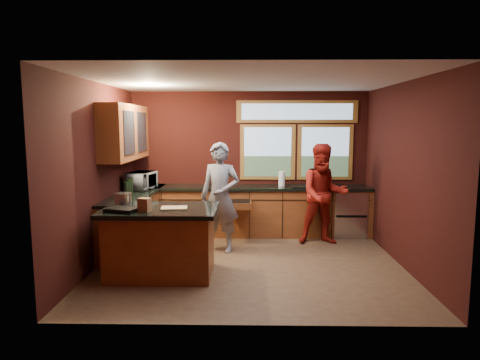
{
  "coord_description": "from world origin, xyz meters",
  "views": [
    {
      "loc": [
        -0.03,
        -6.23,
        2.09
      ],
      "look_at": [
        -0.15,
        0.4,
        1.22
      ],
      "focal_mm": 32.0,
      "sensor_mm": 36.0,
      "label": 1
    }
  ],
  "objects_px": {
    "person_grey": "(220,197)",
    "stock_pot": "(123,199)",
    "island": "(161,241)",
    "cutting_board": "(174,208)",
    "person_red": "(324,194)"
  },
  "relations": [
    {
      "from": "island",
      "to": "stock_pot",
      "type": "distance_m",
      "value": 0.8
    },
    {
      "from": "person_red",
      "to": "stock_pot",
      "type": "xyz_separation_m",
      "value": [
        -3.07,
        -1.47,
        0.16
      ]
    },
    {
      "from": "person_red",
      "to": "cutting_board",
      "type": "distance_m",
      "value": 2.86
    },
    {
      "from": "person_grey",
      "to": "stock_pot",
      "type": "height_order",
      "value": "person_grey"
    },
    {
      "from": "cutting_board",
      "to": "stock_pot",
      "type": "relative_size",
      "value": 1.46
    },
    {
      "from": "island",
      "to": "cutting_board",
      "type": "distance_m",
      "value": 0.52
    },
    {
      "from": "island",
      "to": "person_grey",
      "type": "xyz_separation_m",
      "value": [
        0.75,
        1.14,
        0.42
      ]
    },
    {
      "from": "person_grey",
      "to": "person_red",
      "type": "height_order",
      "value": "person_grey"
    },
    {
      "from": "person_red",
      "to": "cutting_board",
      "type": "relative_size",
      "value": 5.01
    },
    {
      "from": "cutting_board",
      "to": "island",
      "type": "bearing_deg",
      "value": 165.96
    },
    {
      "from": "person_grey",
      "to": "stock_pot",
      "type": "relative_size",
      "value": 7.49
    },
    {
      "from": "island",
      "to": "person_red",
      "type": "distance_m",
      "value": 3.02
    },
    {
      "from": "stock_pot",
      "to": "person_red",
      "type": "bearing_deg",
      "value": 25.56
    },
    {
      "from": "person_grey",
      "to": "person_red",
      "type": "relative_size",
      "value": 1.03
    },
    {
      "from": "island",
      "to": "person_grey",
      "type": "height_order",
      "value": "person_grey"
    }
  ]
}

